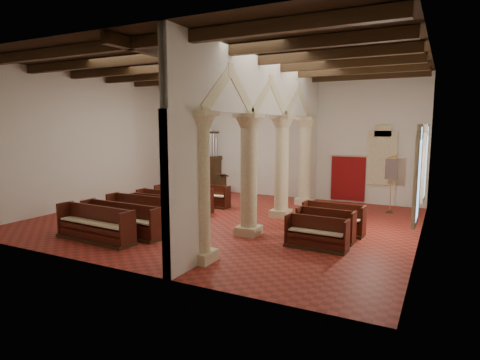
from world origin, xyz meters
name	(u,v)px	position (x,y,z in m)	size (l,w,h in m)	color
floor	(224,220)	(0.00, 0.00, 0.00)	(14.00, 14.00, 0.00)	maroon
ceiling	(223,63)	(0.00, 0.00, 6.00)	(14.00, 14.00, 0.00)	black
wall_back	(281,139)	(0.00, 6.00, 3.00)	(14.00, 0.02, 6.00)	silver
wall_front	(106,153)	(0.00, -6.00, 3.00)	(14.00, 0.02, 6.00)	silver
wall_left	(92,140)	(-7.00, 0.00, 3.00)	(0.02, 12.00, 6.00)	silver
wall_right	(424,148)	(7.00, 0.00, 3.00)	(0.02, 12.00, 6.00)	silver
ceiling_beams	(223,68)	(0.00, 0.00, 5.82)	(13.80, 11.80, 0.30)	#362411
arcade	(267,129)	(1.80, 0.00, 3.56)	(0.90, 11.90, 6.00)	beige
window_right_a	(418,180)	(6.98, -1.50, 2.20)	(0.03, 1.00, 2.20)	#337461
window_right_b	(425,167)	(6.98, 2.50, 2.20)	(0.03, 1.00, 2.20)	#337461
window_back	(382,158)	(5.00, 5.98, 2.20)	(1.00, 0.03, 2.20)	#337461
pipe_organ	(202,167)	(-4.50, 5.50, 1.37)	(2.10, 0.85, 4.40)	#362411
lectern	(224,187)	(-2.67, 4.67, 0.50)	(0.50, 0.51, 1.21)	#3C1F13
dossal_curtain	(348,178)	(3.50, 5.92, 1.17)	(1.80, 0.07, 2.17)	maroon
processional_banner	(390,194)	(5.63, 4.38, 0.81)	(0.53, 0.68, 2.48)	#362411
hymnal_box_a	(114,234)	(-1.67, -4.18, 0.25)	(0.30, 0.25, 0.30)	navy
hymnal_box_b	(175,223)	(-0.70, -2.26, 0.28)	(0.37, 0.30, 0.37)	navy
hymnal_box_c	(166,216)	(-1.68, -1.47, 0.28)	(0.36, 0.29, 0.36)	#163398
tube_heater_a	(96,231)	(-2.70, -4.00, 0.16)	(0.10, 0.10, 0.99)	silver
tube_heater_b	(120,223)	(-2.84, -2.72, 0.16)	(0.10, 0.10, 1.03)	white
nave_pew_0	(95,229)	(-2.29, -4.39, 0.37)	(3.05, 0.93, 1.12)	#362411
nave_pew_1	(121,225)	(-2.04, -3.51, 0.36)	(3.26, 0.85, 1.08)	#362411
nave_pew_2	(142,216)	(-2.32, -2.14, 0.36)	(2.97, 0.75, 1.09)	#362411
nave_pew_3	(158,212)	(-2.32, -1.21, 0.32)	(2.62, 0.67, 0.97)	#362411
nave_pew_4	(165,207)	(-2.63, -0.35, 0.33)	(2.68, 0.76, 1.00)	#362411
nave_pew_5	(183,203)	(-2.43, 0.68, 0.35)	(2.80, 0.79, 1.05)	#362411
nave_pew_6	(203,199)	(-2.20, 1.92, 0.33)	(2.59, 0.75, 1.00)	#362411
aisle_pew_0	(316,238)	(4.29, -1.95, 0.32)	(1.90, 0.70, 0.97)	#362411
aisle_pew_1	(325,230)	(4.29, -0.97, 0.34)	(1.87, 0.73, 1.02)	#362411
aisle_pew_2	(333,223)	(4.31, -0.01, 0.35)	(2.12, 0.79, 1.04)	#362411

